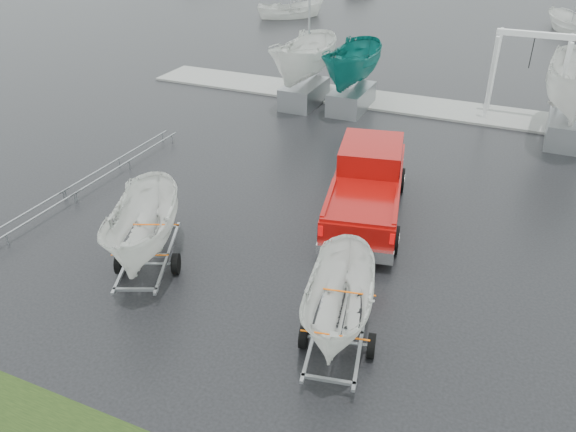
{
  "coord_description": "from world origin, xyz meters",
  "views": [
    {
      "loc": [
        5.1,
        -14.85,
        9.46
      ],
      "look_at": [
        -0.69,
        -1.78,
        1.2
      ],
      "focal_mm": 35.0,
      "sensor_mm": 36.0,
      "label": 1
    }
  ],
  "objects_px": {
    "trailer_hitched": "(343,258)",
    "trailer_parked": "(138,183)",
    "boat_hoist": "(529,64)",
    "pickup_truck": "(368,181)"
  },
  "relations": [
    {
      "from": "trailer_hitched",
      "to": "trailer_parked",
      "type": "relative_size",
      "value": 0.92
    },
    {
      "from": "trailer_parked",
      "to": "boat_hoist",
      "type": "xyz_separation_m",
      "value": [
        8.76,
        17.27,
        -0.09
      ]
    },
    {
      "from": "pickup_truck",
      "to": "trailer_parked",
      "type": "relative_size",
      "value": 1.34
    },
    {
      "from": "pickup_truck",
      "to": "trailer_hitched",
      "type": "height_order",
      "value": "trailer_hitched"
    },
    {
      "from": "trailer_parked",
      "to": "boat_hoist",
      "type": "relative_size",
      "value": 1.23
    },
    {
      "from": "pickup_truck",
      "to": "boat_hoist",
      "type": "distance_m",
      "value": 12.24
    },
    {
      "from": "trailer_hitched",
      "to": "trailer_parked",
      "type": "height_order",
      "value": "trailer_parked"
    },
    {
      "from": "pickup_truck",
      "to": "trailer_parked",
      "type": "xyz_separation_m",
      "value": [
        -4.69,
        -5.84,
        1.63
      ]
    },
    {
      "from": "trailer_hitched",
      "to": "boat_hoist",
      "type": "distance_m",
      "value": 18.28
    },
    {
      "from": "trailer_hitched",
      "to": "trailer_parked",
      "type": "xyz_separation_m",
      "value": [
        -6.04,
        0.8,
        0.22
      ]
    }
  ]
}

